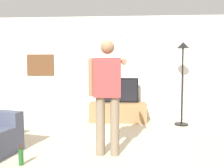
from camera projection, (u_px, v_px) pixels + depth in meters
name	position (u px, v px, depth m)	size (l,w,h in m)	color
ground_plane	(105.00, 167.00, 2.96)	(8.40, 8.40, 0.00)	beige
back_wall	(115.00, 68.00, 5.80)	(6.40, 0.10, 2.70)	silver
tv_stand	(118.00, 112.00, 5.52)	(1.42, 0.51, 0.48)	#997047
television	(118.00, 90.00, 5.53)	(1.02, 0.07, 0.62)	black
wall_clock	(118.00, 31.00, 5.67)	(0.31, 0.31, 0.03)	white
framed_picture	(40.00, 65.00, 5.85)	(0.73, 0.04, 0.57)	brown
floor_lamp	(183.00, 66.00, 5.10)	(0.32, 0.32, 1.96)	black
person_standing_nearer_lamp	(108.00, 91.00, 3.33)	(0.58, 0.78, 1.76)	#7A6B56
beverage_bottle	(21.00, 157.00, 3.02)	(0.07, 0.07, 0.29)	#1E5923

